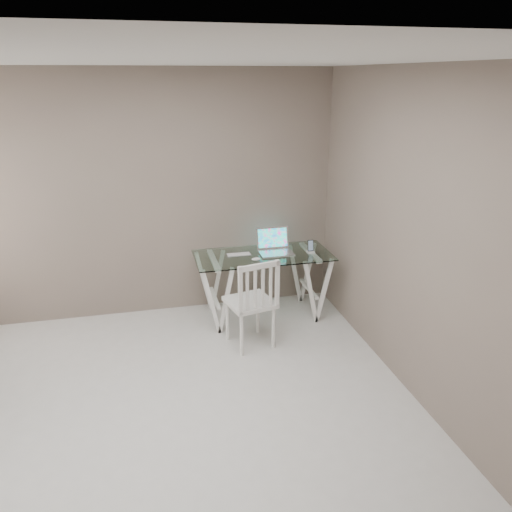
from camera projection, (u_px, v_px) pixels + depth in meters
The scene contains 7 objects.
room at pixel (158, 220), 3.28m from camera, with size 4.50×4.52×2.71m.
desk at pixel (263, 285), 5.62m from camera, with size 1.50×0.70×0.75m.
chair at pixel (253, 300), 4.91m from camera, with size 0.52×0.52×0.95m.
laptop at pixel (275, 247), 5.57m from camera, with size 0.37×0.33×0.25m.
keyboard at pixel (239, 254), 5.49m from camera, with size 0.27×0.12×0.01m, color silver.
mouse at pixel (256, 259), 5.32m from camera, with size 0.10×0.06×0.03m, color white.
phone_dock at pixel (311, 249), 5.55m from camera, with size 0.08×0.08×0.14m.
Camera 1 is at (-0.17, -3.21, 2.61)m, focal length 35.00 mm.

